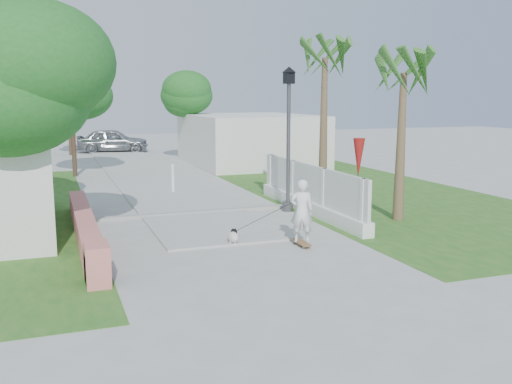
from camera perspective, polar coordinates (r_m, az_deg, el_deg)
name	(u,v)px	position (r m, az deg, el deg)	size (l,w,h in m)	color
ground	(263,270)	(11.92, 0.74, -7.78)	(90.00, 90.00, 0.00)	#B7B7B2
path_strip	(131,163)	(31.10, -12.43, 2.81)	(3.20, 36.00, 0.06)	#B7B7B2
curb	(194,213)	(17.47, -6.24, -2.07)	(6.50, 0.25, 0.10)	#999993
grass_right	(361,191)	(21.95, 10.49, 0.08)	(8.00, 20.00, 0.01)	#27611E
pink_wall	(86,230)	(14.57, -16.64, -3.70)	(0.45, 8.20, 0.80)	#E37D74
lattice_fence	(309,195)	(17.58, 5.34, -0.35)	(0.35, 7.00, 1.50)	white
building_right	(249,139)	(30.43, -0.69, 5.29)	(6.00, 8.00, 2.60)	silver
street_lamp	(288,133)	(17.60, 3.26, 5.86)	(0.44, 0.44, 4.44)	#59595E
bollard	(173,178)	(21.28, -8.32, 1.42)	(0.14, 0.14, 1.09)	white
patio_umbrella	(359,158)	(17.63, 10.23, 3.32)	(0.36, 0.36, 2.30)	#59595E
tree_left_near	(24,84)	(13.63, -22.23, 9.99)	(3.60, 3.60, 5.28)	#4C3826
tree_path_left	(71,90)	(26.64, -17.99, 9.66)	(3.40, 3.40, 5.23)	#4C3826
tree_path_right	(189,98)	(31.47, -6.76, 9.36)	(3.00, 3.00, 4.79)	#4C3826
tree_path_far	(68,92)	(36.64, -18.29, 9.48)	(3.20, 3.20, 5.17)	#4C3826
palm_far	(325,67)	(19.21, 6.89, 12.26)	(1.80, 1.80, 5.30)	brown
palm_near	(403,82)	(16.75, 14.53, 10.63)	(1.80, 1.80, 4.70)	brown
skateboarder	(272,216)	(13.68, 1.65, -2.40)	(1.84, 1.23, 1.62)	olive
dog	(233,236)	(13.82, -2.29, -4.46)	(0.39, 0.53, 0.38)	silver
parked_car	(113,140)	(37.99, -14.15, 5.03)	(1.80, 4.47, 1.52)	#A6A8AD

